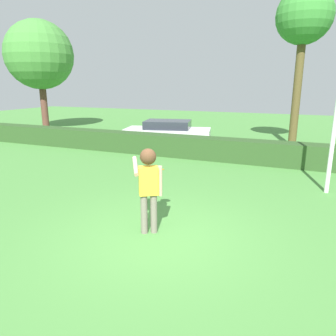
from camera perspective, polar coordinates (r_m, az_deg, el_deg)
The scene contains 7 objects.
ground_plane at distance 6.71m, azimuth -1.91°, elevation -11.94°, with size 60.00×60.00×0.00m, color #4B893E.
person at distance 6.46m, azimuth -3.49°, elevation -2.26°, with size 0.79×0.59×1.78m.
frisbee at distance 7.11m, azimuth -1.79°, elevation -0.15°, with size 0.27×0.27×0.09m.
hedge_row at distance 13.11m, azimuth 11.41°, elevation 3.10°, with size 30.00×0.90×0.88m, color #2B4B21.
parked_car_white at distance 16.17m, azimuth -0.05°, elevation 6.43°, with size 4.48×2.61×1.25m.
maple_tree at distance 16.96m, azimuth 22.94°, elevation 23.09°, with size 2.50×2.50×7.20m.
birch_tree at distance 23.37m, azimuth -21.81°, elevation 18.03°, with size 4.32×4.32×6.96m.
Camera 1 is at (2.55, -5.43, 3.00)m, focal length 34.44 mm.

